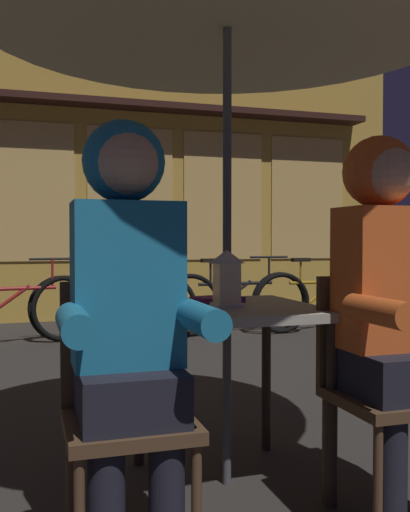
{
  "coord_description": "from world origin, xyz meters",
  "views": [
    {
      "loc": [
        -0.78,
        -2.21,
        1.01
      ],
      "look_at": [
        0.0,
        0.3,
        0.94
      ],
      "focal_mm": 40.18,
      "sensor_mm": 36.0,
      "label": 1
    }
  ],
  "objects_px": {
    "chair_right": "(380,378)",
    "bicycle_fourth": "(235,302)",
    "bicycle_fifth": "(323,300)",
    "bicycle_second": "(11,309)",
    "chair_left": "(126,400)",
    "person_right_hooded": "(390,285)",
    "bicycle_third": "(113,306)",
    "book": "(218,299)",
    "lantern": "(227,277)",
    "person_left_hooded": "(128,292)",
    "cafe_table": "(227,330)"
  },
  "relations": [
    {
      "from": "bicycle_third",
      "to": "person_right_hooded",
      "type": "bearing_deg",
      "value": -83.51
    },
    {
      "from": "lantern",
      "to": "bicycle_fourth",
      "type": "relative_size",
      "value": 0.14
    },
    {
      "from": "cafe_table",
      "to": "book",
      "type": "xyz_separation_m",
      "value": [
        0.01,
        0.14,
        0.11
      ]
    },
    {
      "from": "chair_left",
      "to": "bicycle_fifth",
      "type": "xyz_separation_m",
      "value": [
        2.82,
        3.8,
        -0.14
      ]
    },
    {
      "from": "bicycle_fourth",
      "to": "chair_right",
      "type": "bearing_deg",
      "value": -102.46
    },
    {
      "from": "bicycle_second",
      "to": "bicycle_fourth",
      "type": "bearing_deg",
      "value": -0.4
    },
    {
      "from": "chair_right",
      "to": "bicycle_third",
      "type": "relative_size",
      "value": 0.52
    },
    {
      "from": "person_right_hooded",
      "to": "bicycle_fifth",
      "type": "bearing_deg",
      "value": 64.21
    },
    {
      "from": "lantern",
      "to": "book",
      "type": "height_order",
      "value": "lantern"
    },
    {
      "from": "chair_left",
      "to": "person_left_hooded",
      "type": "relative_size",
      "value": 0.62
    },
    {
      "from": "person_right_hooded",
      "to": "book",
      "type": "relative_size",
      "value": 7.0
    },
    {
      "from": "lantern",
      "to": "book",
      "type": "bearing_deg",
      "value": 82.72
    },
    {
      "from": "bicycle_third",
      "to": "book",
      "type": "relative_size",
      "value": 8.31
    },
    {
      "from": "cafe_table",
      "to": "chair_left",
      "type": "height_order",
      "value": "chair_left"
    },
    {
      "from": "chair_right",
      "to": "bicycle_fifth",
      "type": "xyz_separation_m",
      "value": [
        1.86,
        3.8,
        -0.14
      ]
    },
    {
      "from": "person_left_hooded",
      "to": "bicycle_fourth",
      "type": "distance_m",
      "value": 4.38
    },
    {
      "from": "bicycle_fourth",
      "to": "book",
      "type": "xyz_separation_m",
      "value": [
        -1.33,
        -3.38,
        0.41
      ]
    },
    {
      "from": "chair_left",
      "to": "chair_right",
      "type": "height_order",
      "value": "same"
    },
    {
      "from": "chair_left",
      "to": "bicycle_second",
      "type": "relative_size",
      "value": 0.52
    },
    {
      "from": "chair_left",
      "to": "bicycle_second",
      "type": "height_order",
      "value": "chair_left"
    },
    {
      "from": "person_left_hooded",
      "to": "bicycle_fifth",
      "type": "height_order",
      "value": "person_left_hooded"
    },
    {
      "from": "chair_left",
      "to": "person_right_hooded",
      "type": "height_order",
      "value": "person_right_hooded"
    },
    {
      "from": "person_left_hooded",
      "to": "chair_right",
      "type": "bearing_deg",
      "value": 3.39
    },
    {
      "from": "chair_right",
      "to": "bicycle_second",
      "type": "height_order",
      "value": "chair_right"
    },
    {
      "from": "bicycle_second",
      "to": "bicycle_fourth",
      "type": "distance_m",
      "value": 2.28
    },
    {
      "from": "person_right_hooded",
      "to": "bicycle_second",
      "type": "xyz_separation_m",
      "value": [
        -1.42,
        3.97,
        -0.5
      ]
    },
    {
      "from": "person_right_hooded",
      "to": "cafe_table",
      "type": "bearing_deg",
      "value": 138.43
    },
    {
      "from": "bicycle_third",
      "to": "bicycle_fourth",
      "type": "relative_size",
      "value": 0.99
    },
    {
      "from": "bicycle_fifth",
      "to": "bicycle_third",
      "type": "bearing_deg",
      "value": 178.07
    },
    {
      "from": "person_left_hooded",
      "to": "bicycle_second",
      "type": "relative_size",
      "value": 0.84
    },
    {
      "from": "chair_right",
      "to": "book",
      "type": "relative_size",
      "value": 4.35
    },
    {
      "from": "chair_left",
      "to": "bicycle_fourth",
      "type": "bearing_deg",
      "value": 64.94
    },
    {
      "from": "chair_right",
      "to": "bicycle_fourth",
      "type": "relative_size",
      "value": 0.52
    },
    {
      "from": "chair_left",
      "to": "book",
      "type": "bearing_deg",
      "value": 46.3
    },
    {
      "from": "cafe_table",
      "to": "bicycle_fourth",
      "type": "height_order",
      "value": "bicycle_fourth"
    },
    {
      "from": "bicycle_fourth",
      "to": "bicycle_fifth",
      "type": "bearing_deg",
      "value": -5.47
    },
    {
      "from": "lantern",
      "to": "chair_right",
      "type": "relative_size",
      "value": 0.27
    },
    {
      "from": "chair_left",
      "to": "person_right_hooded",
      "type": "relative_size",
      "value": 0.62
    },
    {
      "from": "cafe_table",
      "to": "person_right_hooded",
      "type": "xyz_separation_m",
      "value": [
        0.48,
        -0.43,
        0.21
      ]
    },
    {
      "from": "chair_right",
      "to": "bicycle_fifth",
      "type": "height_order",
      "value": "chair_right"
    },
    {
      "from": "lantern",
      "to": "bicycle_fifth",
      "type": "height_order",
      "value": "lantern"
    },
    {
      "from": "bicycle_third",
      "to": "bicycle_fourth",
      "type": "xyz_separation_m",
      "value": [
        1.31,
        0.02,
        0.0
      ]
    },
    {
      "from": "lantern",
      "to": "chair_left",
      "type": "distance_m",
      "value": 0.67
    },
    {
      "from": "lantern",
      "to": "book",
      "type": "relative_size",
      "value": 1.16
    },
    {
      "from": "bicycle_fourth",
      "to": "book",
      "type": "relative_size",
      "value": 8.4
    },
    {
      "from": "lantern",
      "to": "chair_left",
      "type": "xyz_separation_m",
      "value": [
        -0.46,
        -0.32,
        -0.37
      ]
    },
    {
      "from": "chair_right",
      "to": "bicycle_fourth",
      "type": "xyz_separation_m",
      "value": [
        0.86,
        3.89,
        -0.14
      ]
    },
    {
      "from": "bicycle_fifth",
      "to": "book",
      "type": "xyz_separation_m",
      "value": [
        -2.34,
        -3.29,
        0.41
      ]
    },
    {
      "from": "lantern",
      "to": "person_right_hooded",
      "type": "distance_m",
      "value": 0.62
    },
    {
      "from": "person_right_hooded",
      "to": "bicycle_third",
      "type": "xyz_separation_m",
      "value": [
        -0.45,
        3.93,
        -0.5
      ]
    }
  ]
}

